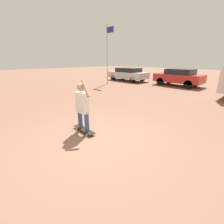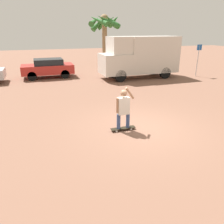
# 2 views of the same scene
# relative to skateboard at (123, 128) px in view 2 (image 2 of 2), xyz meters

# --- Properties ---
(ground_plane) EXTENTS (80.00, 80.00, 0.00)m
(ground_plane) POSITION_rel_skateboard_xyz_m (0.75, -0.01, -0.07)
(ground_plane) COLOR brown
(skateboard) EXTENTS (0.96, 0.23, 0.09)m
(skateboard) POSITION_rel_skateboard_xyz_m (0.00, 0.00, 0.00)
(skateboard) COLOR black
(skateboard) RESTS_ON ground_plane
(person_skateboarder) EXTENTS (0.71, 0.24, 1.59)m
(person_skateboarder) POSITION_rel_skateboard_xyz_m (-0.00, 0.00, 0.86)
(person_skateboarder) COLOR #384C7A
(person_skateboarder) RESTS_ON skateboard
(camper_van) EXTENTS (6.10, 2.17, 3.17)m
(camper_van) POSITION_rel_skateboard_xyz_m (4.95, 8.80, 1.65)
(camper_van) COLOR black
(camper_van) RESTS_ON ground_plane
(parked_car_red) EXTENTS (3.99, 1.90, 1.48)m
(parked_car_red) POSITION_rel_skateboard_xyz_m (-2.00, 11.26, 0.72)
(parked_car_red) COLOR black
(parked_car_red) RESTS_ON ground_plane
(palm_tree_near_van) EXTENTS (3.62, 3.70, 5.38)m
(palm_tree_near_van) POSITION_rel_skateboard_xyz_m (4.90, 18.10, 4.13)
(palm_tree_near_van) COLOR #8E704C
(palm_tree_near_van) RESTS_ON ground_plane
(street_sign) EXTENTS (0.44, 0.06, 2.54)m
(street_sign) POSITION_rel_skateboard_xyz_m (9.61, 7.79, 1.55)
(street_sign) COLOR #B7B7BC
(street_sign) RESTS_ON ground_plane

